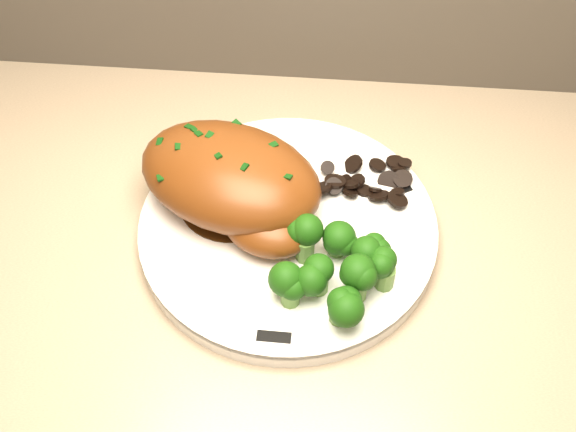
{
  "coord_description": "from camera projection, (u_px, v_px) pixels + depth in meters",
  "views": [
    {
      "loc": [
        0.09,
        1.36,
        1.46
      ],
      "look_at": [
        0.06,
        1.76,
        0.96
      ],
      "focal_mm": 45.0,
      "sensor_mm": 36.0,
      "label": 1
    }
  ],
  "objects": [
    {
      "name": "chicken_breast",
      "position": [
        234.0,
        182.0,
        0.63
      ],
      "size": [
        0.2,
        0.17,
        0.07
      ],
      "rotation": [
        0.0,
        0.0,
        -0.36
      ],
      "color": "brown",
      "rests_on": "plate"
    },
    {
      "name": "gravy_pool",
      "position": [
        232.0,
        200.0,
        0.66
      ],
      "size": [
        0.1,
        0.1,
        0.0
      ],
      "primitive_type": "cylinder",
      "color": "#371D0A",
      "rests_on": "plate"
    },
    {
      "name": "rim_accent_1",
      "position": [
        189.0,
        167.0,
        0.69
      ],
      "size": [
        0.02,
        0.03,
        0.0
      ],
      "primitive_type": "cube",
      "rotation": [
        0.0,
        0.0,
        4.18
      ],
      "color": "black",
      "rests_on": "plate"
    },
    {
      "name": "mushroom_pile",
      "position": [
        364.0,
        183.0,
        0.67
      ],
      "size": [
        0.08,
        0.06,
        0.02
      ],
      "color": "black",
      "rests_on": "plate"
    },
    {
      "name": "plate",
      "position": [
        288.0,
        229.0,
        0.65
      ],
      "size": [
        0.33,
        0.33,
        0.02
      ],
      "primitive_type": "cylinder",
      "rotation": [
        0.0,
        0.0,
        -0.26
      ],
      "color": "white",
      "rests_on": "counter"
    },
    {
      "name": "rim_accent_2",
      "position": [
        274.0,
        337.0,
        0.57
      ],
      "size": [
        0.03,
        0.01,
        0.0
      ],
      "primitive_type": "cube",
      "rotation": [
        0.0,
        0.0,
        6.27
      ],
      "color": "black",
      "rests_on": "plate"
    },
    {
      "name": "rim_accent_0",
      "position": [
        401.0,
        182.0,
        0.68
      ],
      "size": [
        0.02,
        0.03,
        0.0
      ],
      "primitive_type": "cube",
      "rotation": [
        0.0,
        0.0,
        2.08
      ],
      "color": "black",
      "rests_on": "plate"
    },
    {
      "name": "broccoli_florets",
      "position": [
        338.0,
        269.0,
        0.59
      ],
      "size": [
        0.1,
        0.09,
        0.04
      ],
      "rotation": [
        0.0,
        0.0,
        -0.37
      ],
      "color": "#5B8839",
      "rests_on": "plate"
    }
  ]
}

